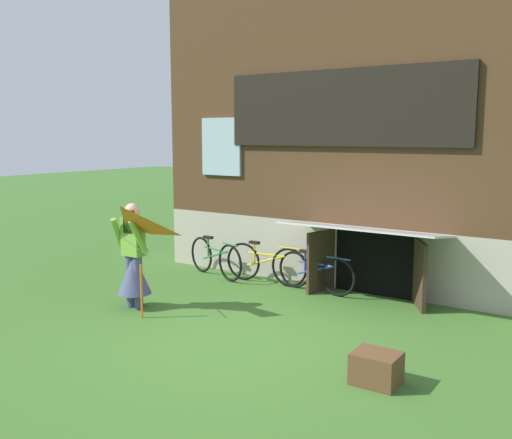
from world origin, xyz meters
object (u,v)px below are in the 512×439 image
at_px(bicycle_yellow, 266,263).
at_px(bicycle_green, 215,258).
at_px(kite, 121,234).
at_px(person, 134,264).
at_px(bicycle_blue, 316,272).
at_px(wooden_crate, 376,368).

relative_size(bicycle_yellow, bicycle_green, 1.05).
relative_size(kite, bicycle_yellow, 0.94).
distance_m(person, bicycle_blue, 3.06).
bearing_deg(bicycle_green, person, -68.21).
relative_size(bicycle_blue, bicycle_yellow, 0.93).
distance_m(bicycle_blue, bicycle_green, 2.09).
bearing_deg(bicycle_blue, bicycle_green, -171.97).
xyz_separation_m(kite, bicycle_green, (-0.51, 2.82, -0.92)).
relative_size(bicycle_blue, wooden_crate, 3.14).
distance_m(bicycle_yellow, bicycle_green, 1.07).
bearing_deg(kite, person, 121.28).
bearing_deg(bicycle_yellow, kite, -103.94).
height_order(kite, wooden_crate, kite).
height_order(person, wooden_crate, person).
bearing_deg(kite, bicycle_blue, 61.57).
bearing_deg(bicycle_blue, person, -123.63).
bearing_deg(bicycle_green, kite, -62.33).
height_order(bicycle_blue, wooden_crate, bicycle_blue).
distance_m(bicycle_yellow, wooden_crate, 4.37).
bearing_deg(person, wooden_crate, -28.97).
bearing_deg(kite, bicycle_green, 100.19).
relative_size(bicycle_yellow, wooden_crate, 3.39).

